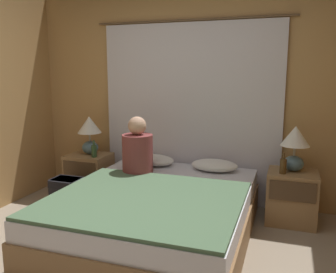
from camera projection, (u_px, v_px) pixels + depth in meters
wall_back at (191, 96)px, 4.21m from camera, size 4.02×0.06×2.50m
curtain_panel at (189, 113)px, 4.19m from camera, size 2.32×0.02×2.12m
bed at (157, 214)px, 3.32m from camera, size 1.67×2.08×0.46m
nightstand_left at (89, 175)px, 4.41m from camera, size 0.49×0.44×0.54m
nightstand_right at (292, 197)px, 3.65m from camera, size 0.49×0.44×0.54m
lamp_left at (90, 131)px, 4.35m from camera, size 0.29×0.29×0.47m
lamp_right at (295, 143)px, 3.59m from camera, size 0.29×0.29×0.47m
pillow_left at (152, 160)px, 4.15m from camera, size 0.51×0.35×0.12m
pillow_right at (214, 165)px, 3.92m from camera, size 0.51×0.35×0.12m
blanket_on_bed at (145, 199)px, 3.01m from camera, size 1.61×1.43×0.03m
person_left_in_bed at (138, 150)px, 3.78m from camera, size 0.33×0.33×0.62m
beer_bottle_on_left_stand at (94, 151)px, 4.21m from camera, size 0.06×0.06×0.20m
beer_bottle_on_right_stand at (283, 166)px, 3.53m from camera, size 0.07×0.07×0.21m
backpack_on_floor at (67, 193)px, 3.94m from camera, size 0.32×0.26×0.38m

